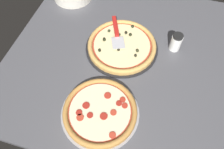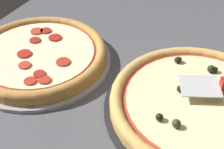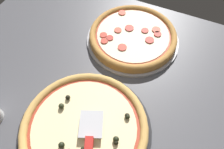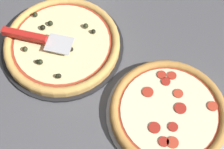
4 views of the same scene
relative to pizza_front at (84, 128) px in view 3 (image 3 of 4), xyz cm
name	(u,v)px [view 3 (image 3 of 4)]	position (x,y,z in cm)	size (l,w,h in cm)	color
ground_plane	(88,119)	(-1.63, 4.25, -4.31)	(123.47, 120.52, 3.60)	#4C4C51
pizza_pan_front	(85,130)	(-0.01, 0.02, -2.01)	(40.36, 40.36, 1.00)	black
pizza_front	(84,128)	(0.00, 0.00, 0.00)	(37.94, 37.94, 4.02)	tan
pizza_pan_back	(133,39)	(-0.44, 40.61, -2.01)	(36.27, 36.27, 1.00)	#939399
pizza_back	(133,36)	(-0.45, 40.61, 0.08)	(34.10, 34.10, 3.21)	#B77F3D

